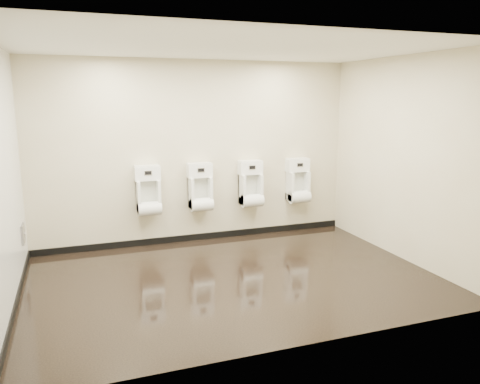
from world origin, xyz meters
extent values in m
cube|color=black|center=(0.00, 0.00, 0.00)|extent=(5.00, 3.50, 0.00)
cube|color=silver|center=(0.00, 0.00, 2.80)|extent=(5.00, 3.50, 0.00)
cube|color=beige|center=(0.00, 1.75, 1.40)|extent=(5.00, 0.02, 2.80)
cube|color=beige|center=(0.00, -1.75, 1.40)|extent=(5.00, 0.02, 2.80)
cube|color=beige|center=(-2.50, 0.00, 1.40)|extent=(0.02, 3.50, 2.80)
cube|color=beige|center=(2.50, 0.00, 1.40)|extent=(0.02, 3.50, 2.80)
cube|color=white|center=(-2.50, 0.00, 1.40)|extent=(0.01, 3.50, 2.80)
cube|color=black|center=(0.00, 1.74, 0.05)|extent=(5.00, 0.02, 0.10)
cube|color=black|center=(-2.49, 0.00, 0.05)|extent=(0.02, 3.50, 0.10)
cube|color=#9E9EA3|center=(-2.48, 1.20, 0.50)|extent=(0.03, 0.25, 0.25)
cylinder|color=silver|center=(-2.46, 1.20, 0.50)|extent=(0.02, 0.04, 0.04)
cube|color=white|center=(-0.78, 1.63, 0.79)|extent=(0.34, 0.24, 0.48)
cube|color=silver|center=(-0.78, 1.71, 0.83)|extent=(0.25, 0.01, 0.36)
cylinder|color=white|center=(-0.78, 1.56, 0.62)|extent=(0.34, 0.21, 0.21)
cube|color=white|center=(-0.78, 1.66, 1.13)|extent=(0.38, 0.18, 0.21)
cube|color=black|center=(-0.78, 1.57, 1.15)|extent=(0.09, 0.01, 0.05)
cube|color=silver|center=(-0.78, 1.57, 1.15)|extent=(0.11, 0.01, 0.07)
cylinder|color=silver|center=(-0.59, 1.66, 1.13)|extent=(0.01, 0.03, 0.03)
cube|color=white|center=(0.02, 1.63, 0.79)|extent=(0.34, 0.24, 0.48)
cube|color=silver|center=(0.02, 1.71, 0.83)|extent=(0.25, 0.01, 0.36)
cylinder|color=white|center=(0.02, 1.56, 0.62)|extent=(0.34, 0.21, 0.21)
cube|color=white|center=(0.02, 1.66, 1.13)|extent=(0.38, 0.18, 0.21)
cube|color=black|center=(0.02, 1.57, 1.15)|extent=(0.09, 0.01, 0.05)
cube|color=silver|center=(0.02, 1.57, 1.15)|extent=(0.11, 0.01, 0.07)
cylinder|color=silver|center=(0.21, 1.66, 1.13)|extent=(0.01, 0.03, 0.03)
cube|color=white|center=(0.86, 1.63, 0.79)|extent=(0.34, 0.24, 0.48)
cube|color=silver|center=(0.86, 1.71, 0.83)|extent=(0.25, 0.01, 0.36)
cylinder|color=white|center=(0.86, 1.56, 0.62)|extent=(0.34, 0.21, 0.21)
cube|color=white|center=(0.86, 1.66, 1.13)|extent=(0.38, 0.18, 0.21)
cube|color=black|center=(0.86, 1.57, 1.15)|extent=(0.09, 0.01, 0.05)
cube|color=silver|center=(0.86, 1.57, 1.15)|extent=(0.11, 0.01, 0.07)
cylinder|color=silver|center=(1.05, 1.66, 1.13)|extent=(0.01, 0.03, 0.03)
cube|color=white|center=(1.70, 1.63, 0.79)|extent=(0.34, 0.24, 0.48)
cube|color=silver|center=(1.70, 1.71, 0.83)|extent=(0.25, 0.01, 0.36)
cylinder|color=white|center=(1.70, 1.56, 0.62)|extent=(0.34, 0.21, 0.21)
cube|color=white|center=(1.70, 1.66, 1.13)|extent=(0.38, 0.18, 0.21)
cube|color=black|center=(1.70, 1.57, 1.15)|extent=(0.09, 0.01, 0.05)
cube|color=silver|center=(1.70, 1.57, 1.15)|extent=(0.11, 0.01, 0.07)
cylinder|color=silver|center=(1.89, 1.66, 1.13)|extent=(0.01, 0.03, 0.03)
camera|label=1|loc=(-1.79, -5.25, 2.23)|focal=35.00mm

